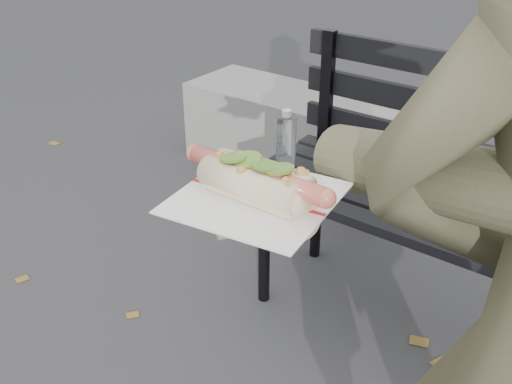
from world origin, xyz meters
TOP-DOWN VIEW (x-y plane):
  - park_bench at (-0.01, 0.99)m, footprint 1.50×0.44m
  - concrete_block at (-1.08, 1.66)m, footprint 1.20×0.40m
  - held_hotdog at (0.12, -0.01)m, footprint 0.62×0.32m

SIDE VIEW (x-z plane):
  - concrete_block at x=-1.08m, z-range 0.00..0.40m
  - park_bench at x=-0.01m, z-range 0.08..0.96m
  - held_hotdog at x=0.12m, z-range 0.93..1.13m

